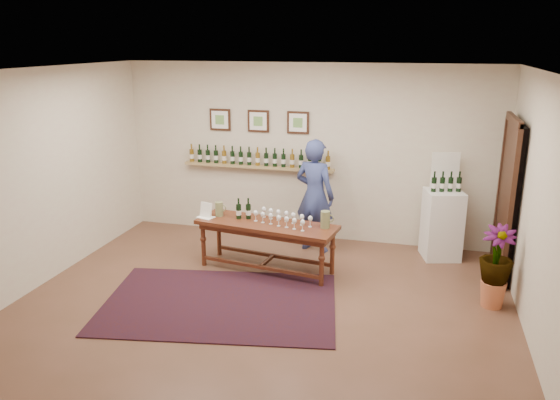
% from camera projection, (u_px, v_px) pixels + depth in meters
% --- Properties ---
extents(ground, '(6.00, 6.00, 0.00)m').
position_uv_depth(ground, '(263.00, 303.00, 6.73)').
color(ground, brown).
rests_on(ground, ground).
extents(room_shell, '(6.00, 6.00, 6.00)m').
position_uv_depth(room_shell, '(445.00, 189.00, 7.62)').
color(room_shell, beige).
rests_on(room_shell, ground).
extents(rug, '(3.11, 2.34, 0.02)m').
position_uv_depth(rug, '(220.00, 303.00, 6.72)').
color(rug, '#44140C').
rests_on(rug, ground).
extents(tasting_table, '(2.03, 0.91, 0.70)m').
position_uv_depth(tasting_table, '(267.00, 230.00, 7.56)').
color(tasting_table, '#422010').
rests_on(tasting_table, ground).
extents(table_glasses, '(1.21, 0.62, 0.16)m').
position_uv_depth(table_glasses, '(282.00, 218.00, 7.47)').
color(table_glasses, white).
rests_on(table_glasses, tasting_table).
extents(table_bottles, '(0.30, 0.22, 0.28)m').
position_uv_depth(table_bottles, '(243.00, 209.00, 7.67)').
color(table_bottles, black).
rests_on(table_bottles, tasting_table).
extents(pitcher_left, '(0.15, 0.15, 0.21)m').
position_uv_depth(pitcher_left, '(219.00, 209.00, 7.80)').
color(pitcher_left, olive).
rests_on(pitcher_left, tasting_table).
extents(pitcher_right, '(0.15, 0.15, 0.23)m').
position_uv_depth(pitcher_right, '(325.00, 220.00, 7.30)').
color(pitcher_right, olive).
rests_on(pitcher_right, tasting_table).
extents(menu_card, '(0.27, 0.23, 0.21)m').
position_uv_depth(menu_card, '(206.00, 210.00, 7.75)').
color(menu_card, white).
rests_on(menu_card, tasting_table).
extents(display_pedestal, '(0.63, 0.63, 1.02)m').
position_uv_depth(display_pedestal, '(442.00, 224.00, 8.03)').
color(display_pedestal, white).
rests_on(display_pedestal, ground).
extents(pedestal_bottles, '(0.31, 0.16, 0.30)m').
position_uv_depth(pedestal_bottles, '(447.00, 181.00, 7.82)').
color(pedestal_bottles, black).
rests_on(pedestal_bottles, display_pedestal).
extents(info_sign, '(0.40, 0.13, 0.56)m').
position_uv_depth(info_sign, '(445.00, 170.00, 7.96)').
color(info_sign, white).
rests_on(info_sign, display_pedestal).
extents(potted_plant, '(0.50, 0.50, 0.89)m').
position_uv_depth(potted_plant, '(496.00, 267.00, 6.51)').
color(potted_plant, '#C36741').
rests_on(potted_plant, ground).
extents(person, '(0.73, 0.59, 1.74)m').
position_uv_depth(person, '(315.00, 196.00, 8.21)').
color(person, navy).
rests_on(person, ground).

